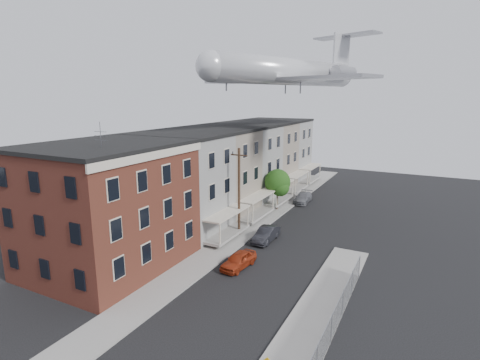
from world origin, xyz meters
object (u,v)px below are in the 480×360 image
at_px(utility_pole, 239,191).
at_px(car_near, 239,260).
at_px(car_mid, 266,234).
at_px(car_far, 303,198).
at_px(street_tree, 278,183).
at_px(airplane, 291,72).

relative_size(utility_pole, car_near, 2.35).
height_order(car_mid, car_far, car_mid).
bearing_deg(car_far, car_near, -89.80).
xyz_separation_m(street_tree, car_near, (3.05, -16.56, -2.80)).
relative_size(car_near, car_mid, 0.92).
distance_m(utility_pole, car_near, 8.46).
relative_size(car_mid, car_far, 0.92).
relative_size(street_tree, airplane, 0.20).
distance_m(utility_pole, car_far, 15.42).
distance_m(street_tree, car_near, 17.07).
xyz_separation_m(street_tree, airplane, (1.08, 0.60, 13.29)).
xyz_separation_m(utility_pole, car_far, (2.06, 14.74, -4.02)).
distance_m(car_near, car_far, 21.42).
relative_size(street_tree, car_far, 1.15).
height_order(utility_pole, car_mid, utility_pole).
bearing_deg(car_far, street_tree, -113.08).
xyz_separation_m(utility_pole, street_tree, (0.33, 9.92, -1.22)).
relative_size(car_near, car_far, 0.85).
bearing_deg(utility_pole, airplane, 82.40).
bearing_deg(street_tree, airplane, 29.18).
distance_m(car_near, car_mid, 6.43).
bearing_deg(car_near, airplane, 103.03).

